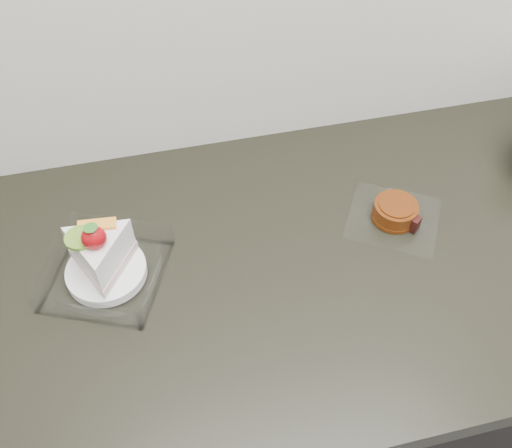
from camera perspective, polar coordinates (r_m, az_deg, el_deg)
counter at (r=1.34m, az=7.29°, el=-14.35°), size 2.04×0.64×0.90m
cake_tray at (r=0.91m, az=-15.00°, el=-3.77°), size 0.22×0.22×0.13m
mooncake_wrap at (r=1.00m, az=13.78°, el=1.08°), size 0.20×0.20×0.04m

